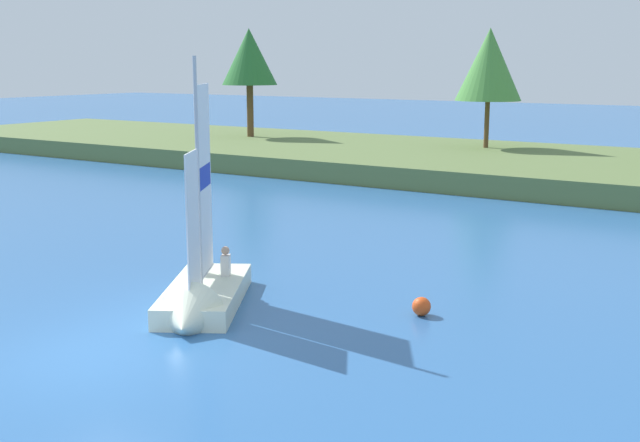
{
  "coord_description": "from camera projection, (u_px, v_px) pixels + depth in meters",
  "views": [
    {
      "loc": [
        10.93,
        -9.46,
        5.4
      ],
      "look_at": [
        -0.24,
        8.22,
        1.2
      ],
      "focal_mm": 44.0,
      "sensor_mm": 36.0,
      "label": 1
    }
  ],
  "objects": [
    {
      "name": "sailboat",
      "position": [
        198.0,
        297.0,
        17.12
      ],
      "size": [
        3.48,
        4.55,
        6.06
      ],
      "rotation": [
        0.0,
        0.0,
        -1.05
      ],
      "color": "silver",
      "rests_on": "ground"
    },
    {
      "name": "ground_plane",
      "position": [
        96.0,
        358.0,
        14.63
      ],
      "size": [
        200.0,
        200.0,
        0.0
      ],
      "primitive_type": "plane",
      "color": "#2D609E"
    },
    {
      "name": "shore_bank",
      "position": [
        543.0,
        168.0,
        37.73
      ],
      "size": [
        80.0,
        14.23,
        0.98
      ],
      "primitive_type": "cube",
      "color": "#5B703D",
      "rests_on": "ground"
    },
    {
      "name": "shoreline_tree_left",
      "position": [
        249.0,
        57.0,
        47.57
      ],
      "size": [
        3.37,
        3.37,
        6.54
      ],
      "color": "brown",
      "rests_on": "shore_bank"
    },
    {
      "name": "shoreline_tree_midleft",
      "position": [
        489.0,
        65.0,
        41.24
      ],
      "size": [
        3.48,
        3.48,
        6.28
      ],
      "color": "brown",
      "rests_on": "shore_bank"
    },
    {
      "name": "channel_buoy",
      "position": [
        421.0,
        306.0,
        17.09
      ],
      "size": [
        0.41,
        0.41,
        0.41
      ],
      "primitive_type": "sphere",
      "color": "#E54C19",
      "rests_on": "ground"
    }
  ]
}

